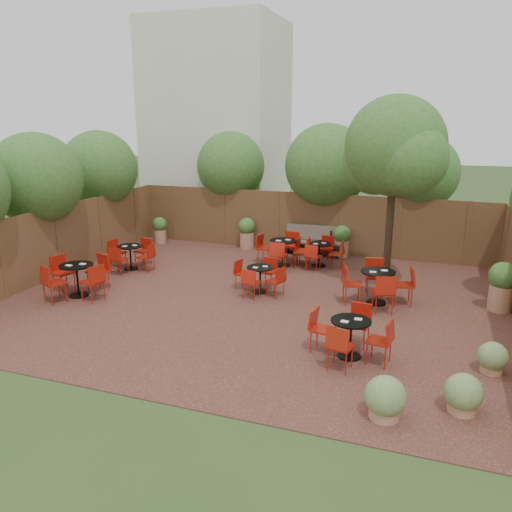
% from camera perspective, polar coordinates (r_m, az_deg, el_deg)
% --- Properties ---
extents(ground, '(80.00, 80.00, 0.00)m').
position_cam_1_polar(ground, '(12.84, 0.01, -4.94)').
color(ground, '#354F23').
rests_on(ground, ground).
extents(courtyard_paving, '(12.00, 10.00, 0.02)m').
position_cam_1_polar(courtyard_paving, '(12.83, 0.01, -4.90)').
color(courtyard_paving, '#391D17').
rests_on(courtyard_paving, ground).
extents(fence_back, '(12.00, 0.08, 2.00)m').
position_cam_1_polar(fence_back, '(17.18, 5.65, 3.72)').
color(fence_back, '#4C351C').
rests_on(fence_back, ground).
extents(fence_left, '(0.08, 10.00, 2.00)m').
position_cam_1_polar(fence_left, '(15.54, -21.31, 1.47)').
color(fence_left, '#4C351C').
rests_on(fence_left, ground).
extents(neighbour_building, '(5.00, 4.00, 8.00)m').
position_cam_1_polar(neighbour_building, '(21.14, -4.30, 14.13)').
color(neighbour_building, silver).
rests_on(neighbour_building, ground).
extents(overhang_foliage, '(15.52, 10.78, 2.80)m').
position_cam_1_polar(overhang_foliage, '(15.72, -5.19, 9.11)').
color(overhang_foliage, '#31601F').
rests_on(overhang_foliage, ground).
extents(courtyard_tree, '(2.72, 2.62, 4.97)m').
position_cam_1_polar(courtyard_tree, '(13.67, 15.17, 11.13)').
color(courtyard_tree, black).
rests_on(courtyard_tree, courtyard_paving).
extents(park_bench_left, '(1.59, 0.60, 0.96)m').
position_cam_1_polar(park_bench_left, '(16.89, 5.92, 1.82)').
color(park_bench_left, brown).
rests_on(park_bench_left, courtyard_paving).
extents(park_bench_right, '(1.57, 0.59, 0.95)m').
position_cam_1_polar(park_bench_right, '(16.82, 6.92, 1.72)').
color(park_bench_right, brown).
rests_on(park_bench_right, courtyard_paving).
extents(bistro_tables, '(8.95, 7.29, 0.95)m').
position_cam_1_polar(bistro_tables, '(13.42, -0.61, -1.91)').
color(bistro_tables, black).
rests_on(bistro_tables, courtyard_paving).
extents(planters, '(11.45, 4.06, 1.18)m').
position_cam_1_polar(planters, '(15.64, 7.10, 1.00)').
color(planters, '#A47052').
rests_on(planters, courtyard_paving).
extents(low_shrubs, '(2.23, 2.69, 0.68)m').
position_cam_1_polar(low_shrubs, '(8.86, 19.87, -13.48)').
color(low_shrubs, '#A47052').
rests_on(low_shrubs, courtyard_paving).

